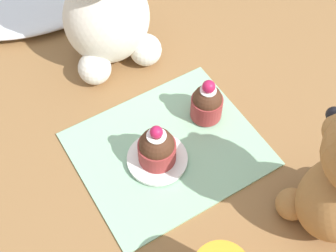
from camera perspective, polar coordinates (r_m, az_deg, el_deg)
The scene contains 5 objects.
ground_plane at distance 0.64m, azimuth 0.00°, elevation -2.89°, with size 4.00×4.00×0.00m, color olive.
knitted_placemat at distance 0.64m, azimuth 0.00°, elevation -2.74°, with size 0.24×0.20×0.01m, color #8EBC99.
cupcake_near_cream_bear at distance 0.65m, azimuth 4.78°, elevation 2.88°, with size 0.04×0.04×0.07m.
saucer_plate at distance 0.63m, azimuth -1.31°, elevation -4.01°, with size 0.08×0.08×0.01m, color white.
cupcake_near_tan_bear at distance 0.60m, azimuth -1.36°, elevation -2.63°, with size 0.05×0.05×0.07m.
Camera 1 is at (-0.18, -0.30, 0.54)m, focal length 50.00 mm.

